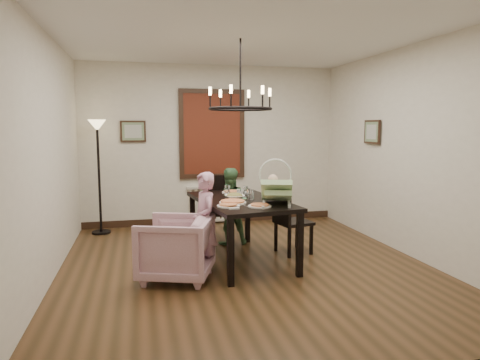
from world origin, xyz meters
name	(u,v)px	position (x,y,z in m)	size (l,w,h in m)	color
room_shell	(239,152)	(0.00, 0.37, 1.40)	(4.51, 5.00, 2.81)	#53341C
dining_table	(240,206)	(-0.02, 0.22, 0.72)	(1.19, 1.84, 0.81)	black
chair_far	(221,209)	(-0.08, 1.23, 0.50)	(0.44, 0.44, 1.00)	black
chair_right	(294,218)	(0.77, 0.40, 0.49)	(0.43, 0.43, 0.97)	black
armchair	(176,248)	(-0.88, -0.25, 0.36)	(0.77, 0.79, 0.72)	#D6A4B7
elderly_woman	(204,231)	(-0.53, -0.07, 0.50)	(0.36, 0.24, 0.99)	#C58BA4
seated_man	(229,213)	(0.00, 1.04, 0.47)	(0.46, 0.36, 0.94)	#457445
baby_bouncer	(277,189)	(0.32, -0.23, 1.00)	(0.42, 0.58, 0.38)	#C1F0A5
salad_bowl	(235,197)	(-0.09, 0.22, 0.84)	(0.30, 0.30, 0.07)	white
pizza_platter	(233,202)	(-0.18, -0.05, 0.83)	(0.33, 0.33, 0.04)	tan
drinking_glass	(251,195)	(0.11, 0.15, 0.87)	(0.06, 0.06, 0.13)	silver
window_blinds	(212,134)	(0.00, 2.46, 1.60)	(1.00, 0.03, 1.40)	maroon
radiator	(212,204)	(0.00, 2.48, 0.35)	(0.92, 0.12, 0.62)	silver
picture_back	(133,131)	(-1.35, 2.47, 1.65)	(0.42, 0.03, 0.36)	black
picture_right	(372,132)	(2.21, 0.90, 1.65)	(0.42, 0.03, 0.36)	black
floor_lamp	(99,179)	(-1.90, 2.15, 0.90)	(0.30, 0.30, 1.80)	black
chandelier	(240,109)	(-0.02, 0.22, 1.95)	(0.80, 0.80, 0.04)	black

